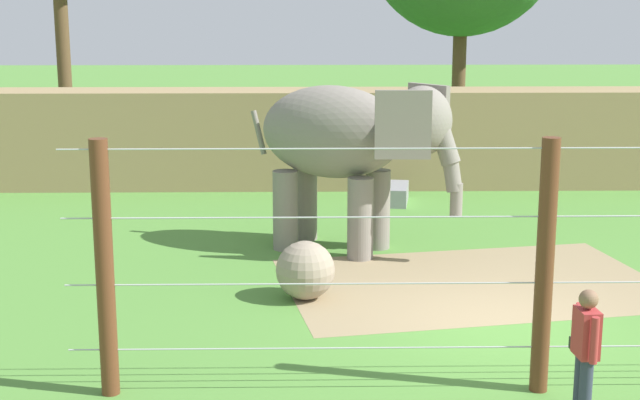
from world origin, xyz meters
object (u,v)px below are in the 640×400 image
elephant (348,141)px  zookeeper (585,352)px  feed_trough (397,194)px  enrichment_ball (305,270)px

elephant → zookeeper: 8.21m
elephant → feed_trough: size_ratio=2.82×
enrichment_ball → zookeeper: zookeeper is taller
enrichment_ball → zookeeper: (3.18, -4.75, 0.43)m
enrichment_ball → zookeeper: size_ratio=0.59×
elephant → feed_trough: (1.44, 4.39, -1.98)m
elephant → enrichment_ball: 3.57m
elephant → zookeeper: elephant is taller
enrichment_ball → elephant: bearing=74.4°
feed_trough → zookeeper: bearing=-85.8°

